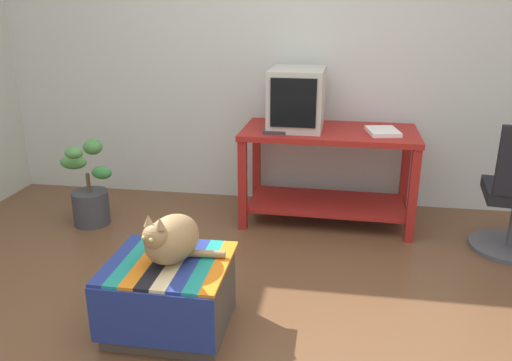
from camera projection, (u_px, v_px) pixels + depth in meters
name	position (u px, v px, depth m)	size (l,w,h in m)	color
ground_plane	(237.00, 341.00, 2.51)	(14.00, 14.00, 0.00)	brown
back_wall	(286.00, 42.00, 4.00)	(8.00, 0.10, 2.60)	silver
desk	(328.00, 160.00, 3.79)	(1.28, 0.67, 0.71)	maroon
tv_monitor	(297.00, 99.00, 3.72)	(0.40, 0.53, 0.43)	#BCB7A8
keyboard	(292.00, 131.00, 3.62)	(0.40, 0.15, 0.02)	#333338
book	(383.00, 131.00, 3.60)	(0.20, 0.27, 0.03)	white
ottoman_with_blanket	(170.00, 294.00, 2.57)	(0.60, 0.56, 0.37)	#4C4238
cat	(171.00, 239.00, 2.47)	(0.41, 0.38, 0.28)	#9E7A4C
potted_plant	(89.00, 194.00, 3.80)	(0.40, 0.36, 0.64)	#3D3D42
pen	(377.00, 130.00, 3.68)	(0.01, 0.01, 0.14)	black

